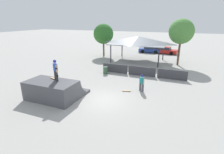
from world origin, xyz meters
name	(u,v)px	position (x,y,z in m)	size (l,w,h in m)	color
ground_plane	(102,100)	(0.00, 0.00, 0.00)	(160.00, 160.00, 0.00)	#A3A09B
quarter_pipe_ramp	(54,90)	(-3.79, -1.10, 0.69)	(4.09, 3.69, 1.52)	#4C4C51
skater_on_deck	(55,69)	(-3.49, -1.01, 2.51)	(0.69, 0.54, 1.71)	#2D2D33
skateboard_on_deck	(54,78)	(-3.92, -0.78, 1.58)	(0.86, 0.39, 0.09)	green
bystander_walking	(142,82)	(2.50, 3.06, 0.92)	(0.55, 0.44, 1.56)	#4C4C51
skateboard_on_ground	(126,91)	(1.27, 2.48, 0.06)	(0.79, 0.41, 0.09)	red
barrier_fence	(142,71)	(1.47, 7.53, 0.53)	(9.72, 0.12, 1.05)	#3D3D42
pavilion_shelter	(139,40)	(-0.84, 14.58, 3.21)	(8.16, 5.94, 3.80)	#2D2D33
tree_beside_pavilion	(181,32)	(5.01, 14.39, 4.61)	(3.32, 3.32, 6.29)	brown
tree_far_back	(103,34)	(-7.47, 16.36, 3.78)	(3.41, 3.41, 5.50)	brown
trash_bin	(106,70)	(-2.70, 6.65, 0.42)	(0.52, 0.52, 0.85)	#385B3D
parked_car_blue	(149,50)	(-0.57, 22.51, 0.60)	(4.18, 2.13, 1.27)	navy
parked_car_red	(165,50)	(2.37, 22.65, 0.60)	(4.49, 2.32, 1.27)	red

